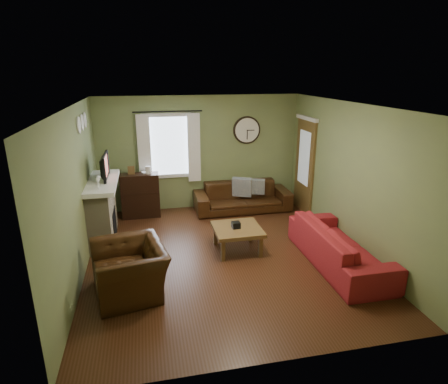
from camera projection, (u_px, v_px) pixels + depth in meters
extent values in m
cube|color=#402111|center=(223.00, 256.00, 6.60)|extent=(4.60, 5.20, 0.00)
cube|color=white|center=(223.00, 105.00, 5.79)|extent=(4.60, 5.20, 0.00)
cube|color=olive|center=(77.00, 194.00, 5.74)|extent=(0.00, 5.20, 2.60)
cube|color=olive|center=(349.00, 178.00, 6.65)|extent=(0.00, 5.20, 2.60)
cube|color=olive|center=(200.00, 153.00, 8.61)|extent=(4.60, 0.00, 2.60)
cube|color=olive|center=(276.00, 259.00, 3.78)|extent=(4.60, 0.00, 2.60)
cube|color=#B5A98B|center=(102.00, 213.00, 7.08)|extent=(0.40, 1.40, 1.10)
cube|color=black|center=(114.00, 224.00, 7.20)|extent=(0.04, 0.60, 0.55)
cube|color=white|center=(101.00, 183.00, 6.91)|extent=(0.58, 1.60, 0.08)
imported|color=black|center=(102.00, 169.00, 6.98)|extent=(0.08, 0.60, 0.35)
cube|color=#994C3F|center=(106.00, 166.00, 6.98)|extent=(0.02, 0.62, 0.36)
cylinder|color=white|center=(79.00, 125.00, 6.20)|extent=(0.28, 0.28, 0.03)
cylinder|color=white|center=(82.00, 122.00, 6.52)|extent=(0.28, 0.28, 0.03)
cylinder|color=white|center=(85.00, 120.00, 6.85)|extent=(0.28, 0.28, 0.03)
cylinder|color=black|center=(168.00, 112.00, 8.06)|extent=(0.03, 0.03, 1.50)
cube|color=white|center=(144.00, 150.00, 8.21)|extent=(0.28, 0.04, 1.55)
cube|color=white|center=(194.00, 148.00, 8.43)|extent=(0.28, 0.04, 1.55)
cube|color=brown|center=(305.00, 166.00, 8.44)|extent=(0.05, 0.90, 2.10)
imported|color=brown|center=(142.00, 174.00, 8.16)|extent=(0.21, 0.25, 0.02)
imported|color=black|center=(242.00, 197.00, 8.68)|extent=(2.20, 0.86, 0.64)
cube|color=gray|center=(257.00, 187.00, 8.66)|extent=(0.37, 0.22, 0.36)
cube|color=gray|center=(242.00, 187.00, 8.63)|extent=(0.46, 0.30, 0.44)
imported|color=maroon|center=(339.00, 246.00, 6.23)|extent=(0.89, 2.28, 0.67)
imported|color=black|center=(130.00, 270.00, 5.42)|extent=(1.18, 1.29, 0.73)
cube|color=black|center=(236.00, 230.00, 6.67)|extent=(0.15, 0.15, 0.11)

